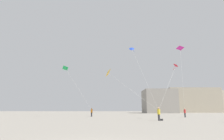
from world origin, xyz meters
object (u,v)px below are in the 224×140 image
(person_in_red, at_px, (185,112))
(kite_magenta_delta, at_px, (180,49))
(kite_emerald_delta, at_px, (66,69))
(building_left_hall, at_px, (159,101))
(building_centre_hall, at_px, (191,101))
(kite_amber_delta, at_px, (108,73))
(person_in_yellow, at_px, (159,113))
(kite_crimson_diamond, at_px, (176,66))
(person_in_orange, at_px, (92,112))
(handbag_beside_flyer, at_px, (162,120))
(kite_cobalt_diamond, at_px, (132,49))

(person_in_red, bearing_deg, kite_magenta_delta, -123.09)
(kite_magenta_delta, height_order, kite_emerald_delta, kite_magenta_delta)
(kite_magenta_delta, relative_size, building_left_hall, 1.15)
(building_left_hall, distance_m, building_centre_hall, 23.00)
(kite_magenta_delta, bearing_deg, kite_amber_delta, -137.33)
(person_in_yellow, height_order, building_centre_hall, building_centre_hall)
(kite_magenta_delta, distance_m, building_left_hall, 37.57)
(kite_crimson_diamond, xyz_separation_m, building_left_hall, (7.32, 50.52, -3.44))
(person_in_orange, height_order, handbag_beside_flyer, person_in_orange)
(person_in_red, relative_size, kite_cobalt_diamond, 0.14)
(person_in_red, xyz_separation_m, kite_cobalt_diamond, (-9.77, -2.84, 11.50))
(person_in_yellow, distance_m, building_centre_hall, 74.49)
(kite_emerald_delta, relative_size, kite_crimson_diamond, 1.20)
(person_in_red, distance_m, building_centre_hall, 61.41)
(person_in_yellow, bearing_deg, person_in_red, 178.49)
(person_in_orange, xyz_separation_m, handbag_beside_flyer, (11.11, -13.28, -0.84))
(building_left_hall, bearing_deg, building_centre_hall, 38.42)
(person_in_yellow, distance_m, person_in_orange, 17.17)
(person_in_orange, xyz_separation_m, building_left_hall, (21.77, 40.79, 3.70))
(person_in_red, relative_size, kite_magenta_delta, 0.11)
(kite_emerald_delta, xyz_separation_m, building_left_hall, (26.90, 42.76, -4.81))
(person_in_orange, distance_m, kite_crimson_diamond, 18.83)
(person_in_orange, relative_size, kite_amber_delta, 0.24)
(person_in_yellow, xyz_separation_m, building_centre_hall, (29.01, 68.45, 4.65))
(person_in_orange, relative_size, building_centre_hall, 0.07)
(kite_amber_delta, bearing_deg, kite_magenta_delta, 42.67)
(kite_magenta_delta, bearing_deg, kite_crimson_diamond, -111.37)
(handbag_beside_flyer, bearing_deg, person_in_orange, 129.92)
(kite_crimson_diamond, relative_size, building_centre_hall, 0.31)
(person_in_red, height_order, building_left_hall, building_left_hall)
(kite_amber_delta, relative_size, building_centre_hall, 0.31)
(kite_amber_delta, bearing_deg, building_left_hall, 70.69)
(person_in_orange, height_order, kite_crimson_diamond, kite_crimson_diamond)
(kite_cobalt_diamond, xyz_separation_m, kite_crimson_diamond, (6.39, -4.79, -4.32))
(kite_amber_delta, bearing_deg, kite_crimson_diamond, 2.12)
(kite_magenta_delta, xyz_separation_m, building_centre_hall, (19.62, 50.24, -9.83))
(kite_amber_delta, bearing_deg, person_in_yellow, -25.56)
(person_in_orange, distance_m, kite_magenta_delta, 25.28)
(kite_cobalt_diamond, distance_m, building_left_hall, 48.36)
(person_in_yellow, height_order, building_left_hall, building_left_hall)
(handbag_beside_flyer, bearing_deg, building_left_hall, 78.85)
(person_in_red, xyz_separation_m, person_in_orange, (-17.83, 2.10, 0.04))
(kite_amber_delta, xyz_separation_m, building_left_hall, (17.83, 50.90, -2.30))
(kite_cobalt_diamond, height_order, kite_emerald_delta, kite_cobalt_diamond)
(kite_cobalt_diamond, distance_m, kite_emerald_delta, 13.84)
(person_in_yellow, height_order, kite_crimson_diamond, kite_crimson_diamond)
(kite_cobalt_diamond, height_order, kite_crimson_diamond, kite_cobalt_diamond)
(kite_emerald_delta, bearing_deg, kite_cobalt_diamond, -12.68)
(kite_amber_delta, height_order, building_left_hall, building_left_hall)
(kite_cobalt_diamond, relative_size, kite_magenta_delta, 0.79)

